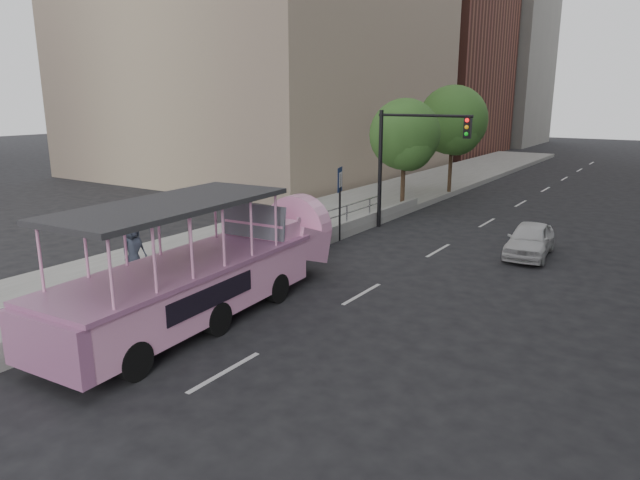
% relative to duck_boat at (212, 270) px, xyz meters
% --- Properties ---
extents(ground, '(160.00, 160.00, 0.00)m').
position_rel_duck_boat_xyz_m(ground, '(1.66, -0.44, -1.22)').
color(ground, black).
extents(sidewalk, '(5.50, 80.00, 0.30)m').
position_rel_duck_boat_xyz_m(sidewalk, '(-4.09, 9.56, -1.07)').
color(sidewalk, '#9E9D98').
rests_on(sidewalk, ground).
extents(kerb_wall, '(0.24, 30.00, 0.36)m').
position_rel_duck_boat_xyz_m(kerb_wall, '(-1.46, 1.56, -0.74)').
color(kerb_wall, gray).
rests_on(kerb_wall, sidewalk).
extents(guardrail, '(0.07, 22.00, 0.71)m').
position_rel_duck_boat_xyz_m(guardrail, '(-1.46, 1.56, -0.08)').
color(guardrail, '#B3B3B8').
rests_on(guardrail, kerb_wall).
extents(duck_boat, '(3.06, 10.06, 3.29)m').
position_rel_duck_boat_xyz_m(duck_boat, '(0.00, 0.00, 0.00)').
color(duck_boat, black).
rests_on(duck_boat, ground).
extents(car, '(1.75, 3.73, 1.24)m').
position_rel_duck_boat_xyz_m(car, '(5.75, 10.73, -0.61)').
color(car, silver).
rests_on(car, ground).
extents(pedestrian_far, '(0.57, 0.82, 1.62)m').
position_rel_duck_boat_xyz_m(pedestrian_far, '(-3.85, 0.52, -0.11)').
color(pedestrian_far, '#292F3C').
rests_on(pedestrian_far, sidewalk).
extents(parking_sign, '(0.22, 0.66, 3.02)m').
position_rel_duck_boat_xyz_m(parking_sign, '(-1.34, 8.79, 0.65)').
color(parking_sign, black).
rests_on(parking_sign, ground).
extents(traffic_signal, '(4.20, 0.32, 5.20)m').
position_rel_duck_boat_xyz_m(traffic_signal, '(-0.05, 12.06, 2.28)').
color(traffic_signal, black).
rests_on(traffic_signal, ground).
extents(street_tree_near, '(3.52, 3.52, 5.72)m').
position_rel_duck_boat_xyz_m(street_tree_near, '(-1.64, 15.48, 2.60)').
color(street_tree_near, '#3C2C1B').
rests_on(street_tree_near, ground).
extents(street_tree_far, '(3.97, 3.97, 6.45)m').
position_rel_duck_boat_xyz_m(street_tree_far, '(-1.44, 21.48, 3.08)').
color(street_tree_far, '#3C2C1B').
rests_on(street_tree_far, ground).
extents(midrise_brick, '(18.00, 16.00, 26.00)m').
position_rel_duck_boat_xyz_m(midrise_brick, '(-16.34, 47.56, 11.78)').
color(midrise_brick, brown).
rests_on(midrise_brick, ground).
extents(midrise_stone_b, '(16.00, 14.00, 20.00)m').
position_rel_duck_boat_xyz_m(midrise_stone_b, '(-14.34, 63.56, 8.78)').
color(midrise_stone_b, gray).
rests_on(midrise_stone_b, ground).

